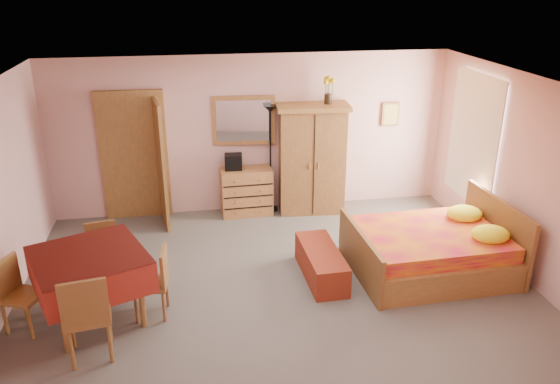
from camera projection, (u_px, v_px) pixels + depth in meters
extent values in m
plane|color=#66625A|center=(276.00, 282.00, 7.14)|extent=(6.50, 6.50, 0.00)
plane|color=brown|center=(276.00, 84.00, 6.17)|extent=(6.50, 6.50, 0.00)
cube|color=#D39D99|center=(252.00, 134.00, 8.94)|extent=(6.50, 0.10, 2.60)
cube|color=#D39D99|center=(325.00, 304.00, 4.37)|extent=(6.50, 0.10, 2.60)
cube|color=#D39D99|center=(520.00, 175.00, 7.15)|extent=(0.10, 5.00, 2.60)
cube|color=#9E6B35|center=(135.00, 157.00, 8.73)|extent=(1.06, 0.12, 2.15)
cube|color=white|center=(474.00, 139.00, 8.19)|extent=(0.08, 1.40, 1.95)
cube|color=#D8BF59|center=(390.00, 114.00, 9.18)|extent=(0.30, 0.04, 0.40)
cube|color=#B06F3B|center=(247.00, 192.00, 9.04)|extent=(0.85, 0.44, 0.79)
cube|color=silver|center=(244.00, 120.00, 8.79)|extent=(1.02, 0.13, 0.81)
cube|color=black|center=(233.00, 162.00, 8.83)|extent=(0.29, 0.22, 0.26)
cube|color=black|center=(270.00, 159.00, 8.99)|extent=(0.23, 0.23, 1.81)
cube|color=brown|center=(312.00, 159.00, 8.97)|extent=(1.21, 0.69, 1.82)
cube|color=gold|center=(328.00, 90.00, 8.61)|extent=(0.19, 0.19, 0.44)
cube|color=red|center=(430.00, 239.00, 7.27)|extent=(2.10, 1.68, 0.95)
cube|color=maroon|center=(321.00, 263.00, 7.20)|extent=(0.48, 1.21, 0.40)
cube|color=maroon|center=(93.00, 287.00, 6.23)|extent=(1.53, 1.53, 0.86)
cube|color=olive|center=(87.00, 314.00, 5.61)|extent=(0.53, 0.53, 1.02)
cube|color=#B07B3B|center=(104.00, 257.00, 6.91)|extent=(0.44, 0.44, 0.84)
cube|color=#B0803B|center=(23.00, 295.00, 6.07)|extent=(0.52, 0.52, 0.86)
cube|color=#955C32|center=(150.00, 283.00, 6.32)|extent=(0.42, 0.42, 0.86)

